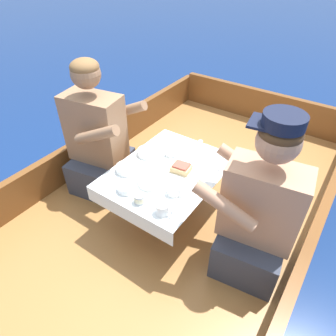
{
  "coord_description": "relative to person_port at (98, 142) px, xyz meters",
  "views": [
    {
      "loc": [
        0.85,
        -1.34,
        1.94
      ],
      "look_at": [
        0.0,
        -0.12,
        0.78
      ],
      "focal_mm": 32.0,
      "sensor_mm": 36.0,
      "label": 1
    }
  ],
  "objects": [
    {
      "name": "gunwale_port",
      "position": [
        -0.29,
        0.14,
        -0.25
      ],
      "size": [
        0.06,
        3.23,
        0.28
      ],
      "primitive_type": "cube",
      "color": "brown",
      "rests_on": "boat_deck"
    },
    {
      "name": "tin_can",
      "position": [
        0.64,
        -0.31,
        0.03
      ],
      "size": [
        0.07,
        0.07,
        0.05
      ],
      "color": "silver",
      "rests_on": "cockpit_table"
    },
    {
      "name": "person_starboard",
      "position": [
        1.22,
        -0.02,
        0.01
      ],
      "size": [
        0.56,
        0.5,
        1.0
      ],
      "rotation": [
        0.0,
        0.0,
        3.29
      ],
      "color": "#333847",
      "rests_on": "boat_deck"
    },
    {
      "name": "plate_bread",
      "position": [
        0.43,
        0.3,
        0.01
      ],
      "size": [
        0.19,
        0.19,
        0.01
      ],
      "color": "white",
      "rests_on": "cockpit_table"
    },
    {
      "name": "utensil_spoon_center",
      "position": [
        0.86,
        0.16,
        0.01
      ],
      "size": [
        0.06,
        0.17,
        0.01
      ],
      "rotation": [
        0.0,
        0.0,
        1.31
      ],
      "color": "silver",
      "rests_on": "cockpit_table"
    },
    {
      "name": "gunwale_starboard",
      "position": [
        1.51,
        0.14,
        -0.25
      ],
      "size": [
        0.06,
        3.23,
        0.28
      ],
      "primitive_type": "cube",
      "color": "brown",
      "rests_on": "boat_deck"
    },
    {
      "name": "bow_coaming",
      "position": [
        0.61,
        1.72,
        -0.23
      ],
      "size": [
        1.74,
        0.06,
        0.33
      ],
      "primitive_type": "cube",
      "color": "brown",
      "rests_on": "boat_deck"
    },
    {
      "name": "coffee_cup_center",
      "position": [
        0.76,
        -0.14,
        0.03
      ],
      "size": [
        0.11,
        0.08,
        0.05
      ],
      "color": "white",
      "rests_on": "cockpit_table"
    },
    {
      "name": "utensil_spoon_port",
      "position": [
        0.6,
        0.39,
        0.01
      ],
      "size": [
        0.04,
        0.17,
        0.01
      ],
      "rotation": [
        0.0,
        0.0,
        1.46
      ],
      "color": "silver",
      "rests_on": "cockpit_table"
    },
    {
      "name": "plate_sandwich",
      "position": [
        0.69,
        0.05,
        0.01
      ],
      "size": [
        0.2,
        0.2,
        0.01
      ],
      "color": "white",
      "rests_on": "cockpit_table"
    },
    {
      "name": "bowl_center_far",
      "position": [
        0.4,
        -0.14,
        0.03
      ],
      "size": [
        0.13,
        0.13,
        0.04
      ],
      "color": "white",
      "rests_on": "cockpit_table"
    },
    {
      "name": "person_port",
      "position": [
        0.0,
        0.0,
        0.0
      ],
      "size": [
        0.57,
        0.52,
        1.0
      ],
      "rotation": [
        0.0,
        0.0,
        0.18
      ],
      "color": "#333847",
      "rests_on": "boat_deck"
    },
    {
      "name": "bowl_starboard_near",
      "position": [
        0.52,
        -0.28,
        0.03
      ],
      "size": [
        0.11,
        0.11,
        0.04
      ],
      "color": "white",
      "rests_on": "cockpit_table"
    },
    {
      "name": "bowl_port_far",
      "position": [
        0.4,
        0.07,
        0.03
      ],
      "size": [
        0.13,
        0.13,
        0.04
      ],
      "color": "white",
      "rests_on": "cockpit_table"
    },
    {
      "name": "ground_plane",
      "position": [
        0.61,
        0.14,
        -0.75
      ],
      "size": [
        60.0,
        60.0,
        0.0
      ],
      "primitive_type": "plane",
      "color": "navy"
    },
    {
      "name": "bowl_port_near",
      "position": [
        0.6,
        -0.16,
        0.03
      ],
      "size": [
        0.14,
        0.14,
        0.04
      ],
      "color": "white",
      "rests_on": "cockpit_table"
    },
    {
      "name": "coffee_cup_starboard",
      "position": [
        0.8,
        -0.3,
        0.04
      ],
      "size": [
        0.1,
        0.08,
        0.06
      ],
      "color": "white",
      "rests_on": "cockpit_table"
    },
    {
      "name": "boat_deck",
      "position": [
        0.61,
        0.14,
        -0.57
      ],
      "size": [
        1.86,
        3.23,
        0.36
      ],
      "primitive_type": "cube",
      "color": "#9E6B38",
      "rests_on": "ground_plane"
    },
    {
      "name": "sandwich",
      "position": [
        0.69,
        0.05,
        0.04
      ],
      "size": [
        0.13,
        0.11,
        0.05
      ],
      "rotation": [
        0.0,
        0.0,
        0.13
      ],
      "color": "tan",
      "rests_on": "plate_sandwich"
    },
    {
      "name": "utensil_knife_port",
      "position": [
        0.73,
        0.28,
        0.01
      ],
      "size": [
        0.15,
        0.1,
        0.0
      ],
      "rotation": [
        0.0,
        0.0,
        2.57
      ],
      "color": "silver",
      "rests_on": "cockpit_table"
    },
    {
      "name": "coffee_cup_port",
      "position": [
        0.53,
        0.16,
        0.03
      ],
      "size": [
        0.09,
        0.06,
        0.05
      ],
      "color": "white",
      "rests_on": "cockpit_table"
    },
    {
      "name": "cockpit_table",
      "position": [
        0.61,
        0.01,
        -0.04
      ],
      "size": [
        0.62,
        0.81,
        0.4
      ],
      "color": "#B2B2B7",
      "rests_on": "boat_deck"
    }
  ]
}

